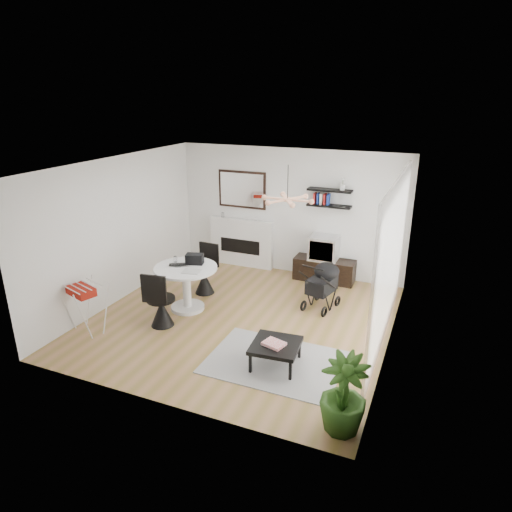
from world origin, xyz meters
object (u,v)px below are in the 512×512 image
at_px(dining_table, 186,282).
at_px(potted_plant, 344,394).
at_px(drying_rack, 86,307).
at_px(coffee_table, 276,346).
at_px(fireplace, 241,237).
at_px(tv_console, 324,270).
at_px(crt_tv, 324,248).
at_px(stroller, 323,287).

distance_m(dining_table, potted_plant, 3.91).
distance_m(drying_rack, coffee_table, 3.25).
distance_m(fireplace, potted_plant, 5.61).
relative_size(tv_console, crt_tv, 2.20).
xyz_separation_m(tv_console, drying_rack, (-3.07, -3.65, 0.21)).
height_order(fireplace, potted_plant, fireplace).
xyz_separation_m(fireplace, crt_tv, (1.96, -0.16, 0.04)).
bearing_deg(potted_plant, coffee_table, 141.30).
height_order(crt_tv, dining_table, crt_tv).
bearing_deg(tv_console, coffee_table, -87.12).
xyz_separation_m(tv_console, crt_tv, (-0.03, -0.00, 0.49)).
bearing_deg(drying_rack, potted_plant, 9.00).
distance_m(drying_rack, potted_plant, 4.49).
bearing_deg(tv_console, drying_rack, -130.09).
bearing_deg(drying_rack, coffee_table, 22.47).
height_order(drying_rack, stroller, stroller).
height_order(crt_tv, stroller, crt_tv).
distance_m(dining_table, stroller, 2.50).
bearing_deg(potted_plant, stroller, 109.01).
bearing_deg(dining_table, tv_console, 49.32).
xyz_separation_m(fireplace, drying_rack, (-1.08, -3.80, -0.24)).
relative_size(fireplace, crt_tv, 3.75).
relative_size(dining_table, coffee_table, 1.53).
height_order(crt_tv, drying_rack, crt_tv).
distance_m(dining_table, drying_rack, 1.75).
relative_size(fireplace, dining_table, 1.90).
xyz_separation_m(drying_rack, coffee_table, (3.24, 0.26, -0.12)).
bearing_deg(drying_rack, fireplace, 92.10).
xyz_separation_m(fireplace, tv_console, (1.99, -0.16, -0.45)).
bearing_deg(potted_plant, fireplace, 126.67).
bearing_deg(coffee_table, fireplace, 121.34).
relative_size(coffee_table, potted_plant, 0.75).
relative_size(crt_tv, drying_rack, 0.69).
bearing_deg(stroller, drying_rack, -131.71).
distance_m(crt_tv, dining_table, 3.00).
bearing_deg(stroller, potted_plant, -58.24).
distance_m(dining_table, coffee_table, 2.42).
distance_m(fireplace, dining_table, 2.45).
height_order(stroller, potted_plant, potted_plant).
distance_m(stroller, potted_plant, 3.28).
xyz_separation_m(dining_table, drying_rack, (-1.10, -1.35, -0.10)).
xyz_separation_m(tv_console, coffee_table, (0.17, -3.39, 0.09)).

